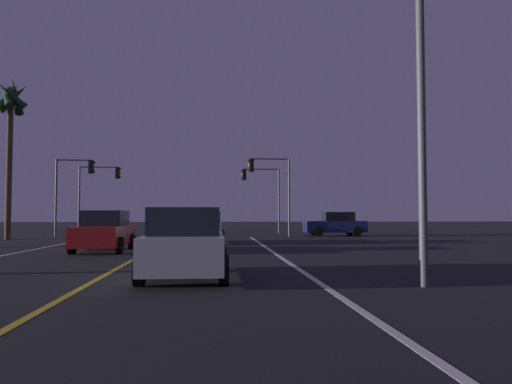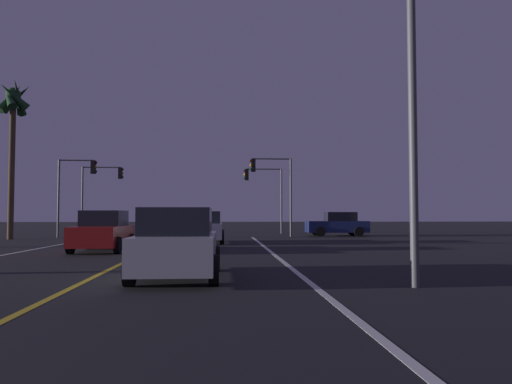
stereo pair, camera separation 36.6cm
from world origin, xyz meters
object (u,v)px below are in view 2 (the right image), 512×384
at_px(car_ahead_far, 205,228).
at_px(car_lead_same_lane, 178,244).
at_px(street_lamp_right_near, 387,32).
at_px(traffic_light_near_left, 77,180).
at_px(car_oncoming, 103,232).
at_px(traffic_light_near_right, 271,178).
at_px(car_crossing_side, 338,224).
at_px(traffic_light_far_left, 102,184).
at_px(traffic_light_far_right, 263,185).
at_px(palm_tree_left_far, 13,112).

relative_size(car_ahead_far, car_lead_same_lane, 1.00).
xyz_separation_m(car_ahead_far, car_lead_same_lane, (-0.14, -14.50, 0.00)).
bearing_deg(street_lamp_right_near, traffic_light_near_left, -60.24).
relative_size(car_oncoming, traffic_light_near_right, 0.79).
bearing_deg(car_ahead_far, car_crossing_side, -48.79).
xyz_separation_m(car_ahead_far, car_oncoming, (-4.03, -5.66, 0.00)).
relative_size(car_ahead_far, car_oncoming, 1.00).
xyz_separation_m(traffic_light_near_right, traffic_light_far_left, (-12.74, 5.50, -0.08)).
distance_m(traffic_light_near_right, traffic_light_near_left, 13.08).
distance_m(traffic_light_far_right, traffic_light_far_left, 12.62).
bearing_deg(car_crossing_side, traffic_light_far_right, -42.21).
xyz_separation_m(car_ahead_far, traffic_light_far_left, (-8.49, 12.47, 3.11)).
bearing_deg(car_lead_same_lane, street_lamp_right_near, -111.23).
height_order(traffic_light_near_right, street_lamp_right_near, street_lamp_right_near).
bearing_deg(car_crossing_side, traffic_light_far_left, -14.36).
height_order(traffic_light_far_left, palm_tree_left_far, palm_tree_left_far).
height_order(car_oncoming, car_crossing_side, same).
bearing_deg(car_lead_same_lane, traffic_light_far_right, -8.99).
height_order(car_crossing_side, traffic_light_far_right, traffic_light_far_right).
distance_m(street_lamp_right_near, palm_tree_left_far, 26.84).
distance_m(car_lead_same_lane, traffic_light_far_right, 27.48).
bearing_deg(car_oncoming, palm_tree_left_far, -141.92).
height_order(traffic_light_near_left, palm_tree_left_far, palm_tree_left_far).
distance_m(traffic_light_far_right, street_lamp_right_near, 28.81).
xyz_separation_m(traffic_light_near_left, street_lamp_right_near, (13.30, -23.26, 1.63)).
relative_size(traffic_light_near_right, palm_tree_left_far, 0.54).
distance_m(car_ahead_far, car_lead_same_lane, 14.50).
bearing_deg(palm_tree_left_far, car_ahead_far, -21.03).
height_order(car_oncoming, traffic_light_near_right, traffic_light_near_right).
distance_m(traffic_light_near_left, traffic_light_far_left, 5.51).
relative_size(traffic_light_far_right, palm_tree_left_far, 0.52).
distance_m(car_lead_same_lane, traffic_light_near_right, 22.14).
distance_m(car_crossing_side, traffic_light_far_left, 18.42).
height_order(car_ahead_far, traffic_light_far_right, traffic_light_far_right).
xyz_separation_m(traffic_light_far_right, traffic_light_far_left, (-12.62, -0.00, 0.05)).
bearing_deg(car_lead_same_lane, traffic_light_near_left, 22.03).
bearing_deg(traffic_light_near_right, car_lead_same_lane, 78.45).
distance_m(car_crossing_side, traffic_light_near_right, 5.89).
distance_m(traffic_light_near_left, street_lamp_right_near, 26.85).
bearing_deg(car_ahead_far, traffic_light_far_left, 34.25).
relative_size(traffic_light_near_left, palm_tree_left_far, 0.52).
distance_m(car_lead_same_lane, traffic_light_near_left, 23.36).
height_order(traffic_light_near_left, traffic_light_far_right, traffic_light_near_left).
relative_size(traffic_light_near_right, traffic_light_near_left, 1.04).
bearing_deg(palm_tree_left_far, traffic_light_near_left, 35.05).
relative_size(traffic_light_near_left, traffic_light_far_left, 0.99).
bearing_deg(car_ahead_far, street_lamp_right_near, -164.64).
bearing_deg(car_oncoming, traffic_light_far_right, 155.76).
bearing_deg(traffic_light_far_right, car_crossing_side, 137.79).
bearing_deg(car_ahead_far, palm_tree_left_far, 68.97).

